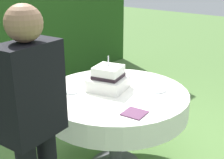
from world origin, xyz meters
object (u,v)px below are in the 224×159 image
object	(u,v)px
cake_table	(116,102)
napkin_stack	(135,113)
serving_plate_far	(72,92)
standing_person	(34,123)
wedding_cake	(108,79)
serving_plate_left	(158,90)
serving_plate_near	(118,75)

from	to	relation	value
cake_table	napkin_stack	xyz separation A→B (m)	(-0.24, -0.38, 0.11)
serving_plate_far	standing_person	distance (m)	0.87
wedding_cake	standing_person	xyz separation A→B (m)	(-0.98, -0.30, 0.07)
serving_plate_left	napkin_stack	size ratio (longest dim) A/B	0.85
serving_plate_far	wedding_cake	bearing A→B (deg)	-33.80
wedding_cake	standing_person	size ratio (longest dim) A/B	0.23
serving_plate_near	serving_plate_far	distance (m)	0.59
wedding_cake	napkin_stack	size ratio (longest dim) A/B	2.33
serving_plate_near	serving_plate_left	size ratio (longest dim) A/B	0.79
napkin_stack	standing_person	bearing A→B (deg)	167.26
cake_table	serving_plate_near	distance (m)	0.42
serving_plate_near	napkin_stack	size ratio (longest dim) A/B	0.67
serving_plate_left	cake_table	bearing A→B (deg)	133.27
cake_table	serving_plate_near	xyz separation A→B (m)	(0.32, 0.25, 0.11)
cake_table	standing_person	world-z (taller)	standing_person
cake_table	serving_plate_near	bearing A→B (deg)	37.90
wedding_cake	serving_plate_far	size ratio (longest dim) A/B	3.30
cake_table	wedding_cake	world-z (taller)	wedding_cake
serving_plate_far	napkin_stack	size ratio (longest dim) A/B	0.71
cake_table	napkin_stack	size ratio (longest dim) A/B	7.91
wedding_cake	serving_plate_left	size ratio (longest dim) A/B	2.76
standing_person	napkin_stack	bearing A→B (deg)	-12.74
cake_table	serving_plate_near	world-z (taller)	serving_plate_near
serving_plate_near	standing_person	world-z (taller)	standing_person
wedding_cake	serving_plate_left	xyz separation A→B (m)	(0.25, -0.36, -0.09)
napkin_stack	serving_plate_left	bearing A→B (deg)	13.11
wedding_cake	serving_plate_near	bearing A→B (deg)	26.72
serving_plate_near	napkin_stack	bearing A→B (deg)	-131.38
napkin_stack	serving_plate_far	bearing A→B (deg)	92.68
serving_plate_left	napkin_stack	distance (m)	0.50
cake_table	napkin_stack	bearing A→B (deg)	-121.64
cake_table	wedding_cake	xyz separation A→B (m)	(0.00, 0.09, 0.20)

